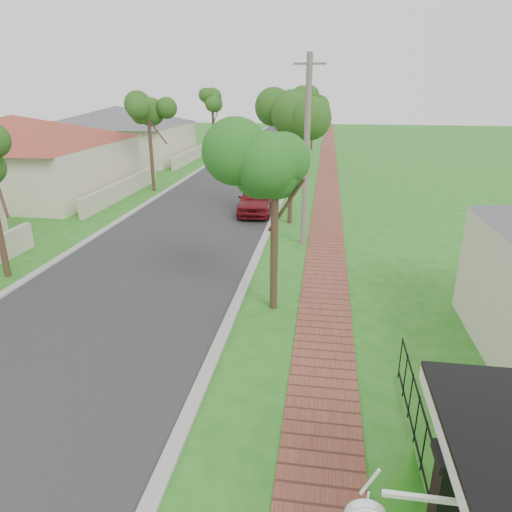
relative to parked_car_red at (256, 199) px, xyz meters
The scene contains 12 objects.
ground 17.62m from the parked_car_red, 88.75° to the right, with size 160.00×160.00×0.00m, color #246A19.
road 3.62m from the parked_car_red, 137.51° to the left, with size 7.00×120.00×0.02m, color #28282B.
kerb_right 2.70m from the parked_car_red, 66.66° to the left, with size 0.30×120.00×0.10m, color #9E9E99.
kerb_left 6.74m from the parked_car_red, 159.07° to the left, with size 0.30×120.00×0.10m, color #9E9E99.
sidewalk 4.41m from the parked_car_red, 33.40° to the left, with size 1.50×120.00×0.03m, color brown.
street_trees 10.31m from the parked_car_red, 105.09° to the left, with size 10.70×37.65×5.89m.
far_house_red 14.87m from the parked_car_red, behind, with size 15.56×15.56×4.60m.
far_house_grey 22.01m from the parked_car_red, 131.65° to the left, with size 15.56×15.56×4.60m.
parked_car_red is the anchor object (origin of this frame).
parked_car_white 9.49m from the parked_car_red, 88.24° to the left, with size 1.42×4.08×1.34m, color silver.
near_tree 11.30m from the parked_car_red, 78.59° to the right, with size 1.94×1.94×4.98m.
utility_pole 6.10m from the parked_car_red, 59.69° to the right, with size 1.20×0.24×7.27m.
Camera 1 is at (3.06, -4.96, 6.06)m, focal length 32.00 mm.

